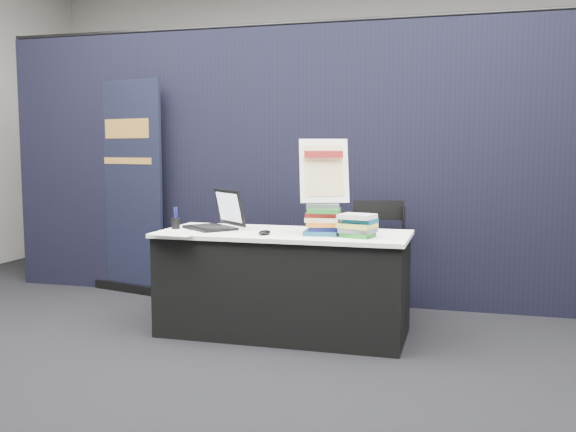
# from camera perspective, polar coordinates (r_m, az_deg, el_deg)

# --- Properties ---
(floor) EXTENTS (8.00, 8.00, 0.00)m
(floor) POSITION_cam_1_polar(r_m,az_deg,el_deg) (4.27, -2.49, -12.38)
(floor) COLOR black
(floor) RESTS_ON ground
(wall_back) EXTENTS (8.00, 0.02, 3.50)m
(wall_back) POSITION_cam_1_polar(r_m,az_deg,el_deg) (7.97, 6.55, 8.87)
(wall_back) COLOR #A7A59E
(wall_back) RESTS_ON floor
(drape_partition) EXTENTS (6.00, 0.08, 2.40)m
(drape_partition) POSITION_cam_1_polar(r_m,az_deg,el_deg) (5.60, 2.57, 4.49)
(drape_partition) COLOR black
(drape_partition) RESTS_ON floor
(display_table) EXTENTS (1.80, 0.75, 0.75)m
(display_table) POSITION_cam_1_polar(r_m,az_deg,el_deg) (4.68, -0.40, -5.96)
(display_table) COLOR black
(display_table) RESTS_ON floor
(laptop) EXTENTS (0.48, 0.52, 0.29)m
(laptop) POSITION_cam_1_polar(r_m,az_deg,el_deg) (4.84, -6.72, -0.32)
(laptop) COLOR black
(laptop) RESTS_ON display_table
(mouse) EXTENTS (0.10, 0.13, 0.03)m
(mouse) POSITION_cam_1_polar(r_m,az_deg,el_deg) (4.46, -2.10, -1.48)
(mouse) COLOR black
(mouse) RESTS_ON display_table
(brochure_left) EXTENTS (0.32, 0.24, 0.00)m
(brochure_left) POSITION_cam_1_polar(r_m,az_deg,el_deg) (4.55, -9.89, -1.61)
(brochure_left) COLOR silver
(brochure_left) RESTS_ON display_table
(brochure_mid) EXTENTS (0.38, 0.35, 0.00)m
(brochure_mid) POSITION_cam_1_polar(r_m,az_deg,el_deg) (4.65, -6.82, -1.40)
(brochure_mid) COLOR white
(brochure_mid) RESTS_ON display_table
(brochure_right) EXTENTS (0.36, 0.30, 0.00)m
(brochure_right) POSITION_cam_1_polar(r_m,az_deg,el_deg) (4.71, -5.67, -1.29)
(brochure_right) COLOR white
(brochure_right) RESTS_ON display_table
(pen_cup) EXTENTS (0.08, 0.08, 0.08)m
(pen_cup) POSITION_cam_1_polar(r_m,az_deg,el_deg) (4.87, -9.95, -0.66)
(pen_cup) COLOR black
(pen_cup) RESTS_ON display_table
(book_stack_tall) EXTENTS (0.26, 0.21, 0.22)m
(book_stack_tall) POSITION_cam_1_polar(r_m,az_deg,el_deg) (4.45, 3.11, -0.29)
(book_stack_tall) COLOR navy
(book_stack_tall) RESTS_ON display_table
(book_stack_short) EXTENTS (0.26, 0.22, 0.16)m
(book_stack_short) POSITION_cam_1_polar(r_m,az_deg,el_deg) (4.37, 6.25, -0.84)
(book_stack_short) COLOR #217D28
(book_stack_short) RESTS_ON display_table
(info_sign) EXTENTS (0.36, 0.24, 0.46)m
(info_sign) POSITION_cam_1_polar(r_m,az_deg,el_deg) (4.46, 3.22, 3.98)
(info_sign) COLOR black
(info_sign) RESTS_ON book_stack_tall
(pullup_banner) EXTENTS (0.84, 0.31, 1.98)m
(pullup_banner) POSITION_cam_1_polar(r_m,az_deg,el_deg) (6.17, -13.94, 1.45)
(pullup_banner) COLOR black
(pullup_banner) RESTS_ON floor
(stacking_chair) EXTENTS (0.51, 0.52, 0.93)m
(stacking_chair) POSITION_cam_1_polar(r_m,az_deg,el_deg) (5.13, 7.78, -3.36)
(stacking_chair) COLOR black
(stacking_chair) RESTS_ON floor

